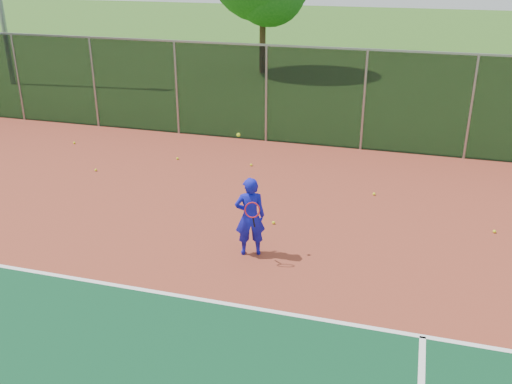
{
  "coord_description": "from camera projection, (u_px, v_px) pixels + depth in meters",
  "views": [
    {
      "loc": [
        1.51,
        -4.81,
        5.64
      ],
      "look_at": [
        -1.31,
        5.0,
        1.3
      ],
      "focal_mm": 40.0,
      "sensor_mm": 36.0,
      "label": 1
    }
  ],
  "objects": [
    {
      "name": "practice_ball_1",
      "position": [
        251.0,
        165.0,
        16.07
      ],
      "size": [
        0.07,
        0.07,
        0.07
      ],
      "primitive_type": "sphere",
      "color": "yellow",
      "rests_on": "court_apron"
    },
    {
      "name": "practice_ball_0",
      "position": [
        273.0,
        223.0,
        12.67
      ],
      "size": [
        0.07,
        0.07,
        0.07
      ],
      "primitive_type": "sphere",
      "color": "yellow",
      "rests_on": "court_apron"
    },
    {
      "name": "practice_ball_7",
      "position": [
        96.0,
        170.0,
        15.7
      ],
      "size": [
        0.07,
        0.07,
        0.07
      ],
      "primitive_type": "sphere",
      "color": "yellow",
      "rests_on": "court_apron"
    },
    {
      "name": "court_apron",
      "position": [
        285.0,
        354.0,
        8.61
      ],
      "size": [
        30.0,
        20.0,
        0.02
      ],
      "primitive_type": "cube",
      "color": "#953A26",
      "rests_on": "ground"
    },
    {
      "name": "practice_ball_6",
      "position": [
        74.0,
        143.0,
        17.91
      ],
      "size": [
        0.07,
        0.07,
        0.07
      ],
      "primitive_type": "sphere",
      "color": "yellow",
      "rests_on": "court_apron"
    },
    {
      "name": "practice_ball_2",
      "position": [
        494.0,
        231.0,
        12.27
      ],
      "size": [
        0.07,
        0.07,
        0.07
      ],
      "primitive_type": "sphere",
      "color": "yellow",
      "rests_on": "court_apron"
    },
    {
      "name": "practice_ball_5",
      "position": [
        374.0,
        194.0,
        14.15
      ],
      "size": [
        0.07,
        0.07,
        0.07
      ],
      "primitive_type": "sphere",
      "color": "yellow",
      "rests_on": "court_apron"
    },
    {
      "name": "practice_ball_3",
      "position": [
        177.0,
        159.0,
        16.56
      ],
      "size": [
        0.07,
        0.07,
        0.07
      ],
      "primitive_type": "sphere",
      "color": "yellow",
      "rests_on": "court_apron"
    },
    {
      "name": "fence_back",
      "position": [
        364.0,
        100.0,
        16.84
      ],
      "size": [
        30.0,
        0.06,
        3.03
      ],
      "color": "black",
      "rests_on": "court_apron"
    },
    {
      "name": "tennis_player",
      "position": [
        250.0,
        216.0,
        11.14
      ],
      "size": [
        0.7,
        0.7,
        2.47
      ],
      "color": "#1214B0",
      "rests_on": "court_apron"
    }
  ]
}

